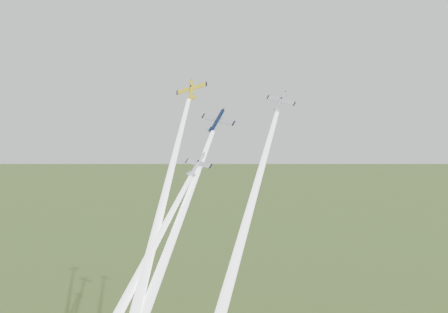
# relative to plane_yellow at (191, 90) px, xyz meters

# --- Properties ---
(plane_yellow) EXTENTS (10.70, 7.87, 8.88)m
(plane_yellow) POSITION_rel_plane_yellow_xyz_m (0.00, 0.00, 0.00)
(plane_yellow) COLOR yellow
(smoke_trail_yellow) EXTENTS (17.27, 48.24, 57.62)m
(smoke_trail_yellow) POSITION_rel_plane_yellow_xyz_m (7.71, -24.77, -30.39)
(smoke_trail_yellow) COLOR white
(plane_navy) EXTENTS (9.35, 7.25, 8.82)m
(plane_navy) POSITION_rel_plane_yellow_xyz_m (9.35, -3.18, -7.47)
(plane_navy) COLOR #0B1533
(smoke_trail_navy) EXTENTS (6.25, 42.80, 49.45)m
(smoke_trail_navy) POSITION_rel_plane_yellow_xyz_m (11.27, -25.55, -33.78)
(smoke_trail_navy) COLOR white
(plane_silver_right) EXTENTS (7.47, 6.05, 7.26)m
(plane_silver_right) POSITION_rel_plane_yellow_xyz_m (23.81, 0.47, -2.98)
(plane_silver_right) COLOR silver
(smoke_trail_silver_right) EXTENTS (7.90, 43.68, 50.56)m
(smoke_trail_silver_right) POSITION_rel_plane_yellow_xyz_m (26.60, -22.29, -29.84)
(smoke_trail_silver_right) COLOR white
(plane_silver_low) EXTENTS (8.45, 6.44, 6.99)m
(plane_silver_low) POSITION_rel_plane_yellow_xyz_m (10.45, -13.20, -16.78)
(plane_silver_low) COLOR silver
(smoke_trail_silver_low) EXTENTS (7.71, 37.78, 43.63)m
(smoke_trail_silver_low) POSITION_rel_plane_yellow_xyz_m (7.74, -32.99, -40.19)
(smoke_trail_silver_low) COLOR white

